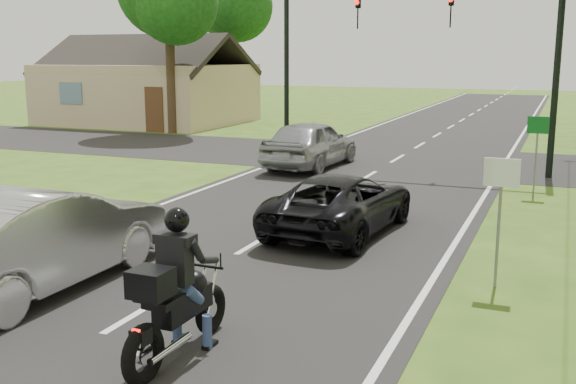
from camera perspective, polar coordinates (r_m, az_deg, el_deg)
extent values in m
plane|color=#355518|center=(10.36, -12.01, -9.71)|extent=(140.00, 140.00, 0.00)
cube|color=black|center=(19.11, 5.08, 0.31)|extent=(8.00, 100.00, 0.01)
cube|color=black|center=(24.83, 9.24, 2.79)|extent=(60.00, 7.00, 0.01)
torus|color=black|center=(9.28, -6.57, -9.83)|extent=(0.16, 0.68, 0.68)
torus|color=black|center=(8.10, -12.16, -13.31)|extent=(0.18, 0.74, 0.74)
cube|color=black|center=(8.64, -8.85, -9.35)|extent=(0.31, 0.98, 0.31)
sphere|color=black|center=(8.78, -7.99, -7.70)|extent=(0.35, 0.35, 0.35)
cube|color=black|center=(8.30, -10.23, -8.94)|extent=(0.36, 0.57, 0.10)
cube|color=#FF0C07|center=(7.88, -12.74, -11.44)|extent=(0.10, 0.03, 0.05)
cylinder|color=silver|center=(8.25, -9.93, -12.90)|extent=(0.11, 0.82, 0.09)
cylinder|color=black|center=(8.89, -7.33, -6.19)|extent=(0.64, 0.05, 0.04)
cube|color=black|center=(7.96, -11.54, -7.54)|extent=(0.46, 0.42, 0.33)
cube|color=black|center=(8.32, -9.55, -5.66)|extent=(0.41, 0.23, 0.61)
sphere|color=black|center=(8.25, -9.39, -2.33)|extent=(0.31, 0.31, 0.31)
cylinder|color=navy|center=(9.05, -9.37, -11.18)|extent=(0.13, 0.13, 0.46)
cylinder|color=navy|center=(8.83, -6.86, -11.70)|extent=(0.13, 0.13, 0.46)
imported|color=black|center=(14.30, 4.53, -0.91)|extent=(2.38, 4.62, 1.25)
imported|color=#B9BABE|center=(11.52, -20.32, -3.63)|extent=(1.75, 5.01, 1.65)
imported|color=#919298|center=(22.54, 1.93, 4.13)|extent=(2.14, 4.79, 1.60)
cylinder|color=black|center=(21.92, 21.75, 8.87)|extent=(0.20, 0.20, 6.00)
imported|color=black|center=(22.24, 13.63, 14.67)|extent=(0.16, 0.36, 1.00)
imported|color=black|center=(22.91, 5.95, 14.82)|extent=(0.16, 0.36, 1.00)
sphere|color=#FF0C07|center=(22.08, 13.59, 15.56)|extent=(0.16, 0.16, 0.16)
sphere|color=#FF0C07|center=(22.76, 5.83, 15.68)|extent=(0.16, 0.16, 0.16)
cylinder|color=black|center=(28.07, -0.12, 10.07)|extent=(0.20, 0.20, 6.00)
cylinder|color=slate|center=(11.27, 17.39, -2.91)|extent=(0.05, 0.05, 2.00)
cube|color=silver|center=(11.06, 17.66, 1.58)|extent=(0.55, 0.04, 0.45)
cylinder|color=slate|center=(19.11, 20.24, 2.67)|extent=(0.05, 0.05, 2.00)
cube|color=#0C591E|center=(18.98, 20.42, 5.34)|extent=(0.55, 0.04, 0.45)
cylinder|color=#332316|center=(32.98, -9.90, 10.26)|extent=(0.44, 0.44, 6.16)
sphere|color=#103B11|center=(32.10, -9.47, 15.55)|extent=(3.84, 3.84, 3.84)
cylinder|color=#332316|center=(42.66, -4.95, 11.01)|extent=(0.44, 0.44, 6.72)
sphere|color=#103B11|center=(41.71, -4.36, 15.46)|extent=(4.32, 4.32, 4.32)
cube|color=tan|center=(38.57, -11.71, 8.15)|extent=(10.00, 8.00, 3.20)
cube|color=black|center=(36.87, -13.62, 11.19)|extent=(10.20, 4.00, 2.29)
cube|color=black|center=(40.19, -10.22, 11.33)|extent=(10.20, 4.00, 2.29)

